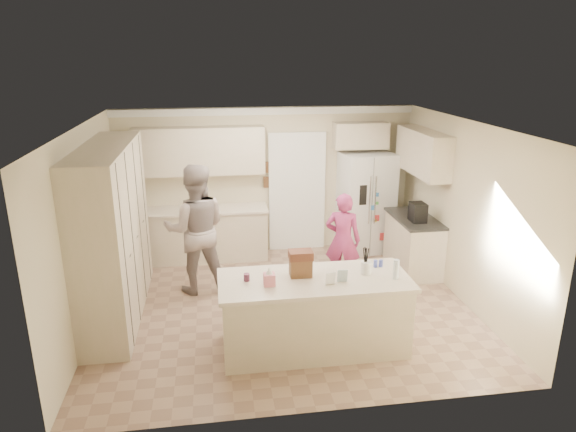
{
  "coord_description": "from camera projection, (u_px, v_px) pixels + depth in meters",
  "views": [
    {
      "loc": [
        -0.94,
        -6.56,
        3.48
      ],
      "look_at": [
        0.1,
        0.35,
        1.25
      ],
      "focal_mm": 32.0,
      "sensor_mm": 36.0,
      "label": 1
    }
  ],
  "objects": [
    {
      "name": "right_countertop",
      "position": [
        415.0,
        218.0,
        8.37
      ],
      "size": [
        0.63,
        1.24,
        0.04
      ],
      "primitive_type": "cube",
      "color": "#2D2B28",
      "rests_on": "right_base_cab"
    },
    {
      "name": "wall_back",
      "position": [
        266.0,
        181.0,
        9.16
      ],
      "size": [
        5.2,
        0.02,
        2.6
      ],
      "primitive_type": "cube",
      "color": "beige",
      "rests_on": "ground"
    },
    {
      "name": "shaker_salt",
      "position": [
        375.0,
        264.0,
        6.4
      ],
      "size": [
        0.05,
        0.05,
        0.09
      ],
      "primitive_type": "cylinder",
      "color": "#424FB1",
      "rests_on": "island_top"
    },
    {
      "name": "island_top",
      "position": [
        314.0,
        280.0,
        6.09
      ],
      "size": [
        2.28,
        0.96,
        0.05
      ],
      "primitive_type": "cube",
      "color": "beige",
      "rests_on": "island_base"
    },
    {
      "name": "jam_jar",
      "position": [
        247.0,
        277.0,
        6.01
      ],
      "size": [
        0.07,
        0.07,
        0.09
      ],
      "primitive_type": "cylinder",
      "color": "#59263F",
      "rests_on": "island_top"
    },
    {
      "name": "wall_front",
      "position": [
        319.0,
        297.0,
        4.8
      ],
      "size": [
        5.2,
        0.02,
        2.6
      ],
      "primitive_type": "cube",
      "color": "beige",
      "rests_on": "ground"
    },
    {
      "name": "wall_frame_upper",
      "position": [
        267.0,
        167.0,
        9.05
      ],
      "size": [
        0.15,
        0.02,
        0.2
      ],
      "primitive_type": "cube",
      "color": "brown",
      "rests_on": "wall_back"
    },
    {
      "name": "teen_girl",
      "position": [
        343.0,
        240.0,
        7.84
      ],
      "size": [
        0.64,
        0.53,
        1.49
      ],
      "primitive_type": "imported",
      "rotation": [
        0.0,
        0.0,
        2.76
      ],
      "color": "#C63869",
      "rests_on": "floor"
    },
    {
      "name": "pantry_bank",
      "position": [
        113.0,
        233.0,
        6.88
      ],
      "size": [
        0.6,
        2.6,
        2.35
      ],
      "primitive_type": "cube",
      "color": "beige",
      "rests_on": "floor"
    },
    {
      "name": "fridge_handle_r",
      "position": [
        375.0,
        200.0,
        8.86
      ],
      "size": [
        0.02,
        0.02,
        0.85
      ],
      "primitive_type": "cylinder",
      "color": "silver",
      "rests_on": "refrigerator"
    },
    {
      "name": "greeting_card_a",
      "position": [
        331.0,
        278.0,
        5.89
      ],
      "size": [
        0.12,
        0.06,
        0.16
      ],
      "primitive_type": "cube",
      "rotation": [
        0.15,
        0.0,
        0.2
      ],
      "color": "white",
      "rests_on": "island_top"
    },
    {
      "name": "ceiling",
      "position": [
        284.0,
        124.0,
        6.58
      ],
      "size": [
        5.2,
        4.6,
        0.02
      ],
      "primitive_type": "cube",
      "color": "white",
      "rests_on": "wall_back"
    },
    {
      "name": "crown_back",
      "position": [
        266.0,
        111.0,
        8.74
      ],
      "size": [
        5.2,
        0.08,
        0.12
      ],
      "primitive_type": "cube",
      "color": "white",
      "rests_on": "wall_back"
    },
    {
      "name": "back_base_cab",
      "position": [
        203.0,
        235.0,
        8.96
      ],
      "size": [
        2.2,
        0.6,
        0.88
      ],
      "primitive_type": "cube",
      "color": "beige",
      "rests_on": "floor"
    },
    {
      "name": "wall_left",
      "position": [
        84.0,
        230.0,
        6.61
      ],
      "size": [
        0.02,
        4.6,
        2.6
      ],
      "primitive_type": "cube",
      "color": "beige",
      "rests_on": "ground"
    },
    {
      "name": "tissue_box",
      "position": [
        269.0,
        279.0,
        5.89
      ],
      "size": [
        0.13,
        0.13,
        0.14
      ],
      "primitive_type": "cube",
      "color": "pink",
      "rests_on": "island_top"
    },
    {
      "name": "fridge_handle_l",
      "position": [
        370.0,
        200.0,
        8.84
      ],
      "size": [
        0.02,
        0.02,
        0.85
      ],
      "primitive_type": "cylinder",
      "color": "silver",
      "rests_on": "refrigerator"
    },
    {
      "name": "doorway_opening",
      "position": [
        297.0,
        193.0,
        9.28
      ],
      "size": [
        0.9,
        0.06,
        2.1
      ],
      "primitive_type": "cube",
      "color": "black",
      "rests_on": "floor"
    },
    {
      "name": "over_fridge_cab",
      "position": [
        360.0,
        135.0,
        8.97
      ],
      "size": [
        0.95,
        0.35,
        0.45
      ],
      "primitive_type": "cube",
      "color": "beige",
      "rests_on": "wall_back"
    },
    {
      "name": "dollhouse_roof",
      "position": [
        301.0,
        255.0,
        6.08
      ],
      "size": [
        0.28,
        0.2,
        0.1
      ],
      "primitive_type": "cube",
      "color": "#592D1E",
      "rests_on": "dollhouse_body"
    },
    {
      "name": "teen_boy",
      "position": [
        196.0,
        229.0,
        7.6
      ],
      "size": [
        0.97,
        0.76,
        1.96
      ],
      "primitive_type": "imported",
      "rotation": [
        0.0,
        0.0,
        3.16
      ],
      "color": "#9A9692",
      "rests_on": "floor"
    },
    {
      "name": "back_upper_cab",
      "position": [
        199.0,
        151.0,
        8.64
      ],
      "size": [
        2.2,
        0.35,
        0.8
      ],
      "primitive_type": "cube",
      "color": "beige",
      "rests_on": "wall_back"
    },
    {
      "name": "water_bottle",
      "position": [
        396.0,
        269.0,
        6.04
      ],
      "size": [
        0.07,
        0.07,
        0.24
      ],
      "primitive_type": "cylinder",
      "color": "silver",
      "rests_on": "island_top"
    },
    {
      "name": "right_base_cab",
      "position": [
        413.0,
        245.0,
        8.51
      ],
      "size": [
        0.6,
        1.2,
        0.88
      ],
      "primitive_type": "cube",
      "color": "beige",
      "rests_on": "floor"
    },
    {
      "name": "tissue_plume",
      "position": [
        269.0,
        271.0,
        5.86
      ],
      "size": [
        0.08,
        0.08,
        0.08
      ],
      "primitive_type": "cone",
      "color": "white",
      "rests_on": "tissue_box"
    },
    {
      "name": "island_base",
      "position": [
        314.0,
        315.0,
        6.23
      ],
      "size": [
        2.2,
        0.9,
        0.88
      ],
      "primitive_type": "cube",
      "color": "beige",
      "rests_on": "floor"
    },
    {
      "name": "greeting_card_b",
      "position": [
        342.0,
        276.0,
        5.96
      ],
      "size": [
        0.12,
        0.05,
        0.16
      ],
      "primitive_type": "cube",
      "rotation": [
        0.15,
        0.0,
        -0.1
      ],
      "color": "silver",
      "rests_on": "island_top"
    },
    {
      "name": "wall_frame_lower",
      "position": [
        268.0,
        182.0,
        9.13
      ],
      "size": [
        0.15,
        0.02,
        0.2
      ],
      "primitive_type": "cube",
      "color": "brown",
      "rests_on": "wall_back"
    },
    {
      "name": "coffee_maker",
      "position": [
        418.0,
        212.0,
        8.12
      ],
      "size": [
        0.22,
        0.28,
        0.3
      ],
      "primitive_type": "cube",
      "color": "black",
      "rests_on": "right_countertop"
    },
    {
      "name": "refrigerator",
      "position": [
        366.0,
        203.0,
        9.24
      ],
      "size": [
        0.97,
        0.8,
        1.8
      ],
      "primitive_type": "cube",
      "rotation": [
        0.0,
        0.0,
        0.12
      ],
      "color": "white",
      "rests_on": "floor"
    },
    {
      "name": "doorway_casing",
      "position": [
        297.0,
        194.0,
        9.25
      ],
      "size": [
        1.02,
        0.03,
        2.22
      ],
      "primitive_type": "cube",
      "color": "white",
      "rests_on": "floor"
    },
    {
      "name": "shaker_pepper",
      "position": [
        381.0,
        263.0,
        6.41
      ],
      "size": [
        0.05,
        0.05,
        0.09
      ],
      "primitive_type": "cylinder",
      "color": "#424FB1",
      "rests_on": "island_top"
    },
    {
      "name": "floor",
      "position": [
        285.0,
        307.0,
        7.38
      ],
      "size": [
        5.2,
        4.6,
        0.02
      ],
      "primitive_type": "cube",
      "color": "#93765F",
      "rests_on": "ground"
    },
    {
      "name": "fridge_seam",
      "position": [
        372.0,
        208.0,
        8.91
      ],
      "size": [
        0.02,
        0.02,
        1.78
      ],
      "primitive_type": "cube",
      "color": "gray",
      "rests_on": "refrigerator"
    },
    {
      "name": "fridge_dispenser",
      "position": [
        360.0,
        195.0,
        8.79
      ],
      "size": [
        0.22,
        0.03,
        0.35
      ],
      "primitive_type": "cube",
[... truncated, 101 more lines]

